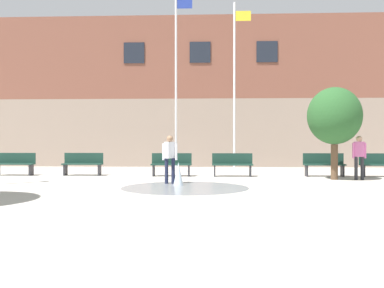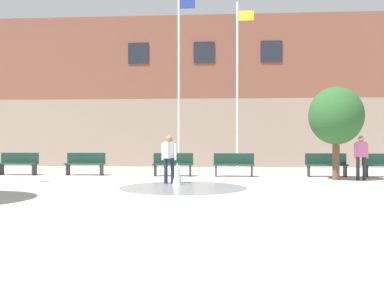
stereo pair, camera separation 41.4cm
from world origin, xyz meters
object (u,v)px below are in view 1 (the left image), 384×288
Objects in this scene: park_bench_near_trashcan at (324,164)px; park_bench_far_right at (381,164)px; flagpole_left at (177,75)px; park_bench_left_of_flagpoles at (83,164)px; park_bench_center at (171,164)px; flagpole_right at (235,82)px; park_bench_far_left at (15,164)px; park_bench_under_right_flagpole at (232,164)px; adult_near_bench at (170,155)px; street_tree_near_building at (335,116)px; teen_by_trashcan at (359,154)px.

park_bench_near_trashcan is 1.00× the size of park_bench_far_right.
park_bench_far_right is 0.19× the size of flagpole_left.
park_bench_left_of_flagpoles is 3.63m from park_bench_center.
flagpole_right reaches higher than park_bench_far_right.
park_bench_far_left is 0.19× the size of flagpole_left.
park_bench_center is 5.31m from flagpole_right.
park_bench_under_right_flagpole is 0.21× the size of flagpole_right.
adult_near_bench is at bearing -125.25° from park_bench_under_right_flagpole.
park_bench_left_of_flagpoles is 1.00× the size of park_bench_far_right.
flagpole_left is 2.70m from flagpole_right.
park_bench_near_trashcan is (12.44, 0.08, 0.00)m from park_bench_far_left.
park_bench_left_of_flagpoles is 9.97m from street_tree_near_building.
park_bench_far_right is (11.84, -0.08, 0.00)m from park_bench_left_of_flagpoles.
park_bench_left_of_flagpoles is 1.00× the size of park_bench_under_right_flagpole.
park_bench_under_right_flagpole is 0.48× the size of street_tree_near_building.
park_bench_near_trashcan is at bearing 90.73° from street_tree_near_building.
park_bench_center is 1.00× the size of park_bench_under_right_flagpole.
park_bench_far_right is 0.21× the size of flagpole_right.
park_bench_near_trashcan is (3.62, 0.18, 0.00)m from park_bench_under_right_flagpole.
park_bench_far_left is at bearing -177.88° from park_bench_left_of_flagpoles.
park_bench_far_left is 12.44m from park_bench_near_trashcan.
park_bench_near_trashcan is 5.63m from flagpole_right.
adult_near_bench is 0.19× the size of flagpole_left.
park_bench_left_of_flagpoles is at bearing 2.12° from park_bench_far_left.
park_bench_center is at bearing -2.90° from park_bench_left_of_flagpoles.
park_bench_center and park_bench_near_trashcan have the same top height.
flagpole_right is (6.28, 2.64, 3.63)m from park_bench_left_of_flagpoles.
park_bench_far_left and park_bench_near_trashcan have the same top height.
teen_by_trashcan reaches higher than park_bench_under_right_flagpole.
park_bench_near_trashcan is at bearing -38.18° from flagpole_right.
flagpole_right is (9.06, 2.74, 3.63)m from park_bench_far_left.
street_tree_near_building is at bearing -12.03° from park_bench_center.
park_bench_left_of_flagpoles is 9.67m from park_bench_near_trashcan.
street_tree_near_building is at bearing -19.33° from park_bench_under_right_flagpole.
flagpole_right is at bearing 17.04° from adult_near_bench.
park_bench_far_left is at bearing -153.21° from teen_by_trashcan.
adult_near_bench is (-6.67, -1.70, 0.00)m from teen_by_trashcan.
park_bench_far_left and park_bench_left_of_flagpoles have the same top height.
park_bench_under_right_flagpole is (2.42, -0.01, 0.00)m from park_bench_center.
flagpole_right is (-5.56, 2.72, 3.63)m from park_bench_far_right.
park_bench_under_right_flagpole and park_bench_far_right have the same top height.
adult_near_bench is 0.21× the size of flagpole_right.
park_bench_near_trashcan is 1.84m from teen_by_trashcan.
flagpole_right reaches higher than adult_near_bench.
park_bench_center is 1.01× the size of adult_near_bench.
park_bench_far_left is 8.82m from park_bench_under_right_flagpole.
flagpole_right is at bearing 129.59° from street_tree_near_building.
adult_near_bench is at bearing -40.35° from park_bench_left_of_flagpoles.
park_bench_center is at bearing -178.46° from park_bench_near_trashcan.
park_bench_far_right is at bearing -28.87° from adult_near_bench.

